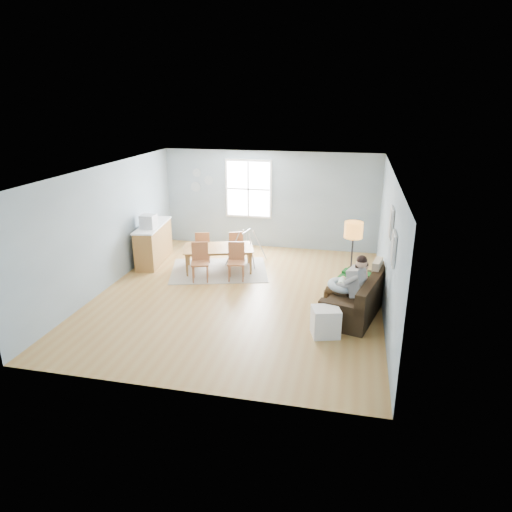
% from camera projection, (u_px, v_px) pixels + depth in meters
% --- Properties ---
extents(room, '(8.40, 9.40, 3.90)m').
position_uv_depth(room, '(238.00, 184.00, 9.10)').
color(room, '#AA793C').
extents(window, '(1.32, 0.08, 1.62)m').
position_uv_depth(window, '(249.00, 189.00, 12.67)').
color(window, silver).
rests_on(window, room).
extents(pictures, '(0.05, 1.34, 0.74)m').
position_uv_depth(pictures, '(392.00, 235.00, 7.72)').
color(pictures, silver).
rests_on(pictures, room).
extents(wall_plates, '(0.67, 0.02, 0.66)m').
position_uv_depth(wall_plates, '(200.00, 181.00, 12.90)').
color(wall_plates, '#90A2AD').
rests_on(wall_plates, room).
extents(sofa, '(1.34, 2.15, 0.81)m').
position_uv_depth(sofa, '(358.00, 299.00, 9.01)').
color(sofa, black).
rests_on(sofa, room).
extents(green_throw, '(1.12, 1.04, 0.04)m').
position_uv_depth(green_throw, '(364.00, 277.00, 9.53)').
color(green_throw, '#166127').
rests_on(green_throw, sofa).
extents(beige_pillow, '(0.23, 0.50, 0.48)m').
position_uv_depth(beige_pillow, '(377.00, 271.00, 9.21)').
color(beige_pillow, tan).
rests_on(beige_pillow, sofa).
extents(father, '(0.98, 0.64, 1.31)m').
position_uv_depth(father, '(349.00, 284.00, 8.69)').
color(father, '#959597').
rests_on(father, sofa).
extents(nursing_pillow, '(0.68, 0.67, 0.22)m').
position_uv_depth(nursing_pillow, '(341.00, 286.00, 8.78)').
color(nursing_pillow, silver).
rests_on(nursing_pillow, father).
extents(infant, '(0.15, 0.35, 0.13)m').
position_uv_depth(infant, '(342.00, 281.00, 8.78)').
color(infant, silver).
rests_on(infant, nursing_pillow).
extents(toddler, '(0.57, 0.38, 0.84)m').
position_uv_depth(toddler, '(358.00, 276.00, 9.07)').
color(toddler, white).
rests_on(toddler, sofa).
extents(floor_lamp, '(0.36, 0.36, 1.77)m').
position_uv_depth(floor_lamp, '(353.00, 237.00, 8.92)').
color(floor_lamp, black).
rests_on(floor_lamp, room).
extents(storage_cube, '(0.58, 0.54, 0.53)m').
position_uv_depth(storage_cube, '(325.00, 322.00, 8.14)').
color(storage_cube, white).
rests_on(storage_cube, room).
extents(rug, '(2.71, 2.33, 0.01)m').
position_uv_depth(rug, '(219.00, 270.00, 11.30)').
color(rug, '#A4A096').
rests_on(rug, room).
extents(dining_table, '(1.89, 1.40, 0.59)m').
position_uv_depth(dining_table, '(219.00, 259.00, 11.21)').
color(dining_table, brown).
rests_on(dining_table, rug).
extents(chair_sw, '(0.50, 0.50, 0.89)m').
position_uv_depth(chair_sw, '(200.00, 259.00, 10.58)').
color(chair_sw, '#A56439').
rests_on(chair_sw, rug).
extents(chair_se, '(0.47, 0.47, 0.88)m').
position_uv_depth(chair_se, '(236.00, 259.00, 10.63)').
color(chair_se, '#A56439').
rests_on(chair_se, rug).
extents(chair_nw, '(0.48, 0.48, 0.84)m').
position_uv_depth(chair_nw, '(203.00, 245.00, 11.67)').
color(chair_nw, '#A56439').
rests_on(chair_nw, rug).
extents(chair_ne, '(0.50, 0.50, 0.84)m').
position_uv_depth(chair_ne, '(236.00, 245.00, 11.72)').
color(chair_ne, '#A56439').
rests_on(chair_ne, rug).
extents(counter, '(0.74, 1.82, 0.99)m').
position_uv_depth(counter, '(154.00, 243.00, 11.79)').
color(counter, brown).
rests_on(counter, room).
extents(monitor, '(0.36, 0.34, 0.34)m').
position_uv_depth(monitor, '(148.00, 221.00, 11.26)').
color(monitor, silver).
rests_on(monitor, counter).
extents(baby_swing, '(0.96, 0.97, 0.85)m').
position_uv_depth(baby_swing, '(246.00, 249.00, 11.71)').
color(baby_swing, silver).
rests_on(baby_swing, room).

